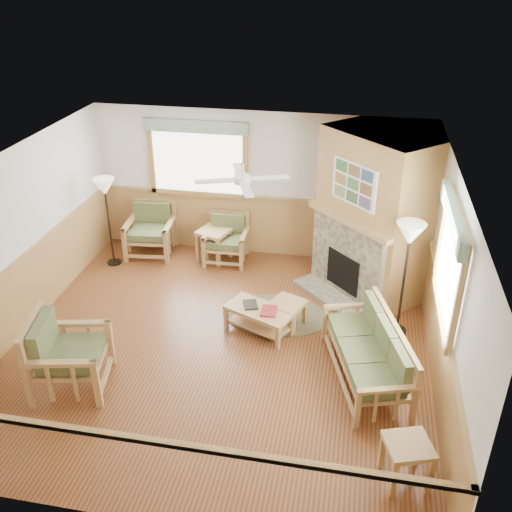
% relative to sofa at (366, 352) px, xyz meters
% --- Properties ---
extents(floor, '(6.00, 6.00, 0.01)m').
position_rel_sofa_xyz_m(floor, '(-2.08, 0.34, -0.43)').
color(floor, brown).
rests_on(floor, ground).
extents(ceiling, '(6.00, 6.00, 0.01)m').
position_rel_sofa_xyz_m(ceiling, '(-2.08, 0.34, 2.27)').
color(ceiling, white).
rests_on(ceiling, floor).
extents(wall_back, '(6.00, 0.02, 2.70)m').
position_rel_sofa_xyz_m(wall_back, '(-2.08, 3.34, 0.92)').
color(wall_back, silver).
rests_on(wall_back, floor).
extents(wall_front, '(6.00, 0.02, 2.70)m').
position_rel_sofa_xyz_m(wall_front, '(-2.08, -2.66, 0.92)').
color(wall_front, silver).
rests_on(wall_front, floor).
extents(wall_left, '(0.02, 6.00, 2.70)m').
position_rel_sofa_xyz_m(wall_left, '(-5.08, 0.34, 0.92)').
color(wall_left, silver).
rests_on(wall_left, floor).
extents(wall_right, '(0.02, 6.00, 2.70)m').
position_rel_sofa_xyz_m(wall_right, '(0.92, 0.34, 0.92)').
color(wall_right, silver).
rests_on(wall_right, floor).
extents(wainscot, '(6.00, 6.00, 1.10)m').
position_rel_sofa_xyz_m(wainscot, '(-2.08, 0.34, 0.12)').
color(wainscot, '#A37B42').
rests_on(wainscot, floor).
extents(fireplace, '(3.11, 3.11, 2.70)m').
position_rel_sofa_xyz_m(fireplace, '(-0.03, 2.39, 0.92)').
color(fireplace, '#A37B42').
rests_on(fireplace, floor).
extents(window_back, '(1.90, 0.16, 1.50)m').
position_rel_sofa_xyz_m(window_back, '(-3.18, 3.30, 2.10)').
color(window_back, white).
rests_on(window_back, wall_back).
extents(window_right, '(0.16, 1.90, 1.50)m').
position_rel_sofa_xyz_m(window_right, '(0.88, 0.14, 2.10)').
color(window_right, white).
rests_on(window_right, wall_right).
extents(ceiling_fan, '(1.59, 1.59, 0.36)m').
position_rel_sofa_xyz_m(ceiling_fan, '(-1.78, 0.64, 2.23)').
color(ceiling_fan, white).
rests_on(ceiling_fan, ceiling).
extents(sofa, '(2.00, 1.28, 0.86)m').
position_rel_sofa_xyz_m(sofa, '(0.00, 0.00, 0.00)').
color(sofa, '#AD8551').
rests_on(sofa, floor).
extents(armchair_back_left, '(0.92, 0.92, 0.95)m').
position_rel_sofa_xyz_m(armchair_back_left, '(-4.06, 2.89, 0.05)').
color(armchair_back_left, '#AD8551').
rests_on(armchair_back_left, floor).
extents(armchair_back_right, '(0.77, 0.77, 0.84)m').
position_rel_sofa_xyz_m(armchair_back_right, '(-2.59, 2.89, -0.01)').
color(armchair_back_right, '#AD8551').
rests_on(armchair_back_right, floor).
extents(armchair_left, '(1.09, 1.09, 1.03)m').
position_rel_sofa_xyz_m(armchair_left, '(-3.76, -0.87, 0.09)').
color(armchair_left, '#AD8551').
rests_on(armchair_left, floor).
extents(coffee_table, '(1.12, 0.86, 0.40)m').
position_rel_sofa_xyz_m(coffee_table, '(-1.58, 0.78, -0.23)').
color(coffee_table, '#AD8551').
rests_on(coffee_table, floor).
extents(end_table_chairs, '(0.66, 0.65, 0.59)m').
position_rel_sofa_xyz_m(end_table_chairs, '(-2.83, 2.89, -0.13)').
color(end_table_chairs, '#AD8551').
rests_on(end_table_chairs, floor).
extents(end_table_sofa, '(0.59, 0.58, 0.53)m').
position_rel_sofa_xyz_m(end_table_sofa, '(0.47, -1.62, -0.16)').
color(end_table_sofa, '#AD8551').
rests_on(end_table_sofa, floor).
extents(footstool, '(0.62, 0.62, 0.41)m').
position_rel_sofa_xyz_m(footstool, '(-1.19, 1.03, -0.22)').
color(footstool, '#AD8551').
rests_on(footstool, floor).
extents(braided_rug, '(2.18, 2.18, 0.01)m').
position_rel_sofa_xyz_m(braided_rug, '(-1.40, 1.25, -0.42)').
color(braided_rug, brown).
rests_on(braided_rug, floor).
extents(floor_lamp_left, '(0.48, 0.48, 1.66)m').
position_rel_sofa_xyz_m(floor_lamp_left, '(-4.61, 2.38, 0.40)').
color(floor_lamp_left, black).
rests_on(floor_lamp_left, floor).
extents(floor_lamp_right, '(0.44, 0.44, 1.81)m').
position_rel_sofa_xyz_m(floor_lamp_right, '(0.47, 1.18, 0.48)').
color(floor_lamp_right, black).
rests_on(floor_lamp_right, floor).
extents(book_red, '(0.23, 0.31, 0.03)m').
position_rel_sofa_xyz_m(book_red, '(-1.43, 0.73, 0.00)').
color(book_red, maroon).
rests_on(book_red, coffee_table).
extents(book_dark, '(0.28, 0.32, 0.03)m').
position_rel_sofa_xyz_m(book_dark, '(-1.73, 0.85, -0.00)').
color(book_dark, black).
rests_on(book_dark, coffee_table).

